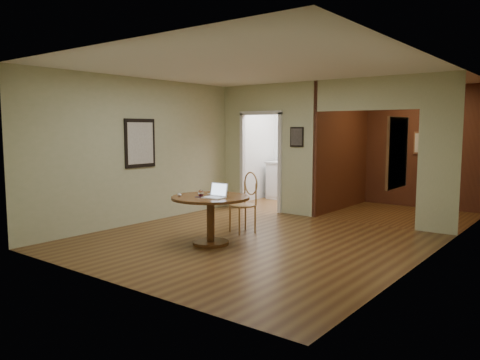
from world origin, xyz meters
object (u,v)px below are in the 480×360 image
Objects in this scene: chair at (246,199)px; dining_table at (211,209)px; closed_laptop at (216,195)px; open_laptop at (216,194)px.

dining_table is at bearing -64.02° from chair.
dining_table is 1.01m from chair.
chair is 3.45× the size of closed_laptop.
dining_table is 3.96× the size of closed_laptop.
closed_laptop is at bearing 127.13° from open_laptop.
chair is at bearing 94.94° from dining_table.
open_laptop is at bearing -17.82° from dining_table.
closed_laptop is at bearing -61.79° from chair.
dining_table is 3.77× the size of open_laptop.
closed_laptop is at bearing 76.71° from dining_table.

